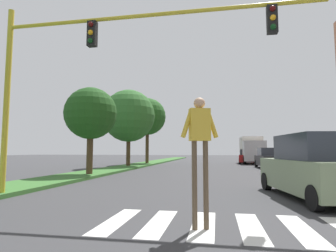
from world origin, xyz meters
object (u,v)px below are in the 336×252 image
(tree_far, at_px, (129,116))
(sedan_midblock, at_px, (269,159))
(tree_distant, at_px, (147,117))
(truck_box_delivery, at_px, (252,149))
(tree_mid, at_px, (91,114))
(pedestrian_performer, at_px, (200,140))
(traffic_light_gantry, at_px, (92,56))
(suv_crossing, at_px, (314,168))
(sedan_distant, at_px, (247,157))

(tree_far, bearing_deg, sedan_midblock, 4.90)
(tree_distant, relative_size, truck_box_delivery, 1.15)
(tree_mid, height_order, tree_distant, tree_distant)
(tree_mid, xyz_separation_m, pedestrian_performer, (6.89, -9.49, -1.96))
(traffic_light_gantry, relative_size, suv_crossing, 2.04)
(traffic_light_gantry, distance_m, sedan_distant, 26.58)
(tree_far, xyz_separation_m, sedan_distant, (11.30, 9.39, -3.86))
(tree_mid, height_order, tree_far, tree_far)
(tree_far, xyz_separation_m, pedestrian_performer, (7.53, -18.37, -2.96))
(tree_far, xyz_separation_m, truck_box_delivery, (11.83, 9.52, -2.99))
(tree_distant, height_order, pedestrian_performer, tree_distant)
(sedan_midblock, relative_size, truck_box_delivery, 0.69)
(tree_mid, distance_m, suv_crossing, 11.90)
(tree_distant, xyz_separation_m, truck_box_delivery, (11.50, 4.02, -3.59))
(tree_far, height_order, sedan_midblock, tree_far)
(pedestrian_performer, bearing_deg, traffic_light_gantry, 144.70)
(tree_mid, height_order, pedestrian_performer, tree_mid)
(tree_distant, bearing_deg, sedan_distant, 19.53)
(pedestrian_performer, bearing_deg, truck_box_delivery, 81.24)
(pedestrian_performer, distance_m, sedan_midblock, 19.99)
(pedestrian_performer, height_order, truck_box_delivery, truck_box_delivery)
(tree_mid, bearing_deg, suv_crossing, -28.91)
(tree_mid, xyz_separation_m, traffic_light_gantry, (3.45, -7.06, 0.78))
(traffic_light_gantry, bearing_deg, tree_mid, 116.06)
(pedestrian_performer, distance_m, suv_crossing, 5.13)
(truck_box_delivery, bearing_deg, suv_crossing, -92.47)
(truck_box_delivery, bearing_deg, pedestrian_performer, -98.76)
(truck_box_delivery, bearing_deg, tree_far, -141.16)
(tree_mid, xyz_separation_m, tree_distant, (-0.32, 14.37, 1.61))
(traffic_light_gantry, height_order, suv_crossing, traffic_light_gantry)
(tree_distant, distance_m, pedestrian_performer, 25.19)
(sedan_distant, bearing_deg, tree_far, -140.26)
(tree_mid, height_order, truck_box_delivery, tree_mid)
(tree_distant, bearing_deg, suv_crossing, -62.35)
(tree_far, height_order, traffic_light_gantry, tree_far)
(tree_distant, bearing_deg, traffic_light_gantry, -80.02)
(pedestrian_performer, relative_size, sedan_distant, 0.55)
(traffic_light_gantry, bearing_deg, pedestrian_performer, -35.30)
(suv_crossing, bearing_deg, traffic_light_gantry, -167.75)
(tree_mid, distance_m, traffic_light_gantry, 7.90)
(pedestrian_performer, bearing_deg, sedan_distant, 82.27)
(tree_mid, bearing_deg, tree_far, 94.11)
(suv_crossing, bearing_deg, sedan_distant, 88.78)
(tree_far, relative_size, sedan_midblock, 1.60)
(tree_distant, height_order, traffic_light_gantry, tree_distant)
(pedestrian_performer, bearing_deg, suv_crossing, 50.02)
(tree_distant, xyz_separation_m, sedan_distant, (10.98, 3.89, -4.46))
(pedestrian_performer, bearing_deg, sedan_midblock, 76.39)
(truck_box_delivery, bearing_deg, tree_distant, -160.73)
(tree_far, relative_size, sedan_distant, 1.51)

